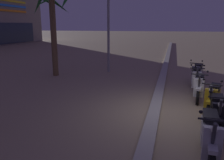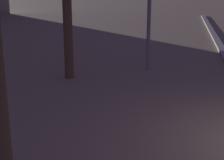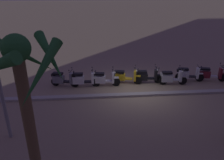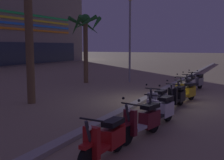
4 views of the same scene
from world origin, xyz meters
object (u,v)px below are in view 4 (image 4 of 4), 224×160
at_px(scooter_yellow_tail_end, 186,92).
at_px(palm_tree_far_corner, 85,31).
at_px(scooter_white_mid_centre, 185,87).
at_px(street_lamp, 130,29).
at_px(scooter_white_mid_front, 162,110).
at_px(scooter_grey_mid_rear, 197,82).
at_px(scooter_red_last_in_row, 107,139).
at_px(scooter_black_second_in_line, 177,96).
at_px(scooter_white_far_back, 190,84).
at_px(scooter_silver_lead_nearest, 158,102).
at_px(scooter_maroon_gap_after_mid, 144,120).

height_order(scooter_yellow_tail_end, palm_tree_far_corner, palm_tree_far_corner).
height_order(scooter_white_mid_centre, street_lamp, street_lamp).
relative_size(scooter_white_mid_front, palm_tree_far_corner, 0.38).
distance_m(scooter_grey_mid_rear, palm_tree_far_corner, 7.93).
distance_m(scooter_yellow_tail_end, palm_tree_far_corner, 8.84).
bearing_deg(palm_tree_far_corner, scooter_grey_mid_rear, -88.61).
xyz_separation_m(scooter_red_last_in_row, scooter_white_mid_centre, (8.50, -0.03, 0.01)).
bearing_deg(scooter_black_second_in_line, scooter_white_far_back, 3.20).
bearing_deg(scooter_white_mid_front, scooter_white_far_back, 2.81).
relative_size(scooter_red_last_in_row, scooter_white_far_back, 1.01).
relative_size(scooter_white_mid_front, scooter_white_far_back, 1.00).
distance_m(scooter_silver_lead_nearest, scooter_white_far_back, 5.39).
distance_m(scooter_yellow_tail_end, scooter_white_mid_centre, 1.34).
relative_size(scooter_red_last_in_row, scooter_white_mid_front, 1.02).
distance_m(scooter_white_mid_front, street_lamp, 11.06).
relative_size(scooter_yellow_tail_end, palm_tree_far_corner, 0.40).
distance_m(scooter_silver_lead_nearest, scooter_white_mid_centre, 4.12).
relative_size(scooter_maroon_gap_after_mid, palm_tree_far_corner, 0.40).
bearing_deg(scooter_yellow_tail_end, scooter_red_last_in_row, 177.31).
bearing_deg(scooter_white_mid_centre, scooter_black_second_in_line, -175.66).
height_order(scooter_white_mid_centre, palm_tree_far_corner, palm_tree_far_corner).
bearing_deg(scooter_yellow_tail_end, scooter_maroon_gap_after_mid, 179.05).
bearing_deg(scooter_red_last_in_row, scooter_white_mid_centre, -0.23).
bearing_deg(palm_tree_far_corner, scooter_silver_lead_nearest, -132.56).
bearing_deg(scooter_black_second_in_line, scooter_grey_mid_rear, 0.46).
bearing_deg(scooter_white_mid_front, scooter_grey_mid_rear, 1.07).
bearing_deg(scooter_red_last_in_row, palm_tree_far_corner, 33.42).
distance_m(scooter_maroon_gap_after_mid, palm_tree_far_corner, 12.07).
bearing_deg(scooter_white_mid_centre, scooter_white_mid_front, -176.72).
xyz_separation_m(scooter_silver_lead_nearest, scooter_black_second_in_line, (1.46, -0.37, -0.01)).
height_order(scooter_yellow_tail_end, scooter_white_mid_centre, same).
distance_m(scooter_white_far_back, palm_tree_far_corner, 7.83).
bearing_deg(palm_tree_far_corner, scooter_maroon_gap_after_mid, -140.83).
relative_size(scooter_white_mid_front, scooter_grey_mid_rear, 1.04).
height_order(scooter_white_mid_front, scooter_yellow_tail_end, scooter_yellow_tail_end).
bearing_deg(scooter_grey_mid_rear, palm_tree_far_corner, 91.39).
relative_size(scooter_white_mid_front, street_lamp, 0.30).
distance_m(scooter_red_last_in_row, palm_tree_far_corner, 13.31).
relative_size(scooter_white_mid_front, scooter_yellow_tail_end, 0.97).
bearing_deg(scooter_white_mid_centre, street_lamp, 49.07).
height_order(scooter_red_last_in_row, scooter_silver_lead_nearest, scooter_silver_lead_nearest).
bearing_deg(scooter_silver_lead_nearest, palm_tree_far_corner, 47.44).
bearing_deg(scooter_white_far_back, palm_tree_far_corner, 81.69).
xyz_separation_m(scooter_grey_mid_rear, street_lamp, (1.53, 4.79, 3.19)).
xyz_separation_m(scooter_white_far_back, scooter_grey_mid_rear, (1.22, -0.18, -0.01)).
bearing_deg(scooter_white_mid_front, scooter_yellow_tail_end, 0.05).
xyz_separation_m(scooter_black_second_in_line, scooter_white_far_back, (3.92, 0.22, 0.02)).
relative_size(scooter_yellow_tail_end, scooter_grey_mid_rear, 1.07).
distance_m(scooter_yellow_tail_end, street_lamp, 7.93).
bearing_deg(scooter_silver_lead_nearest, scooter_white_mid_centre, -2.36).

